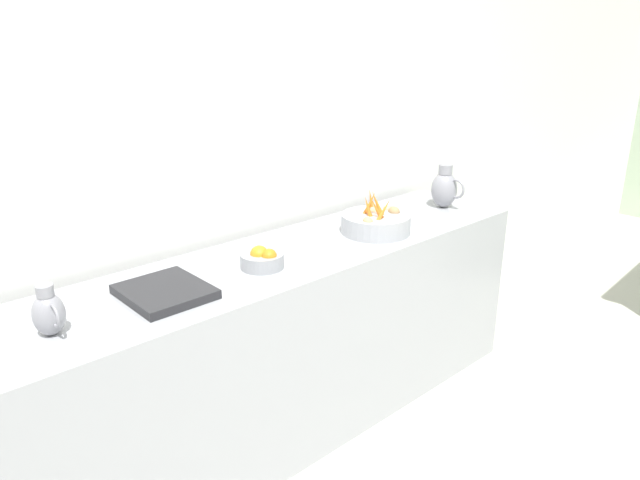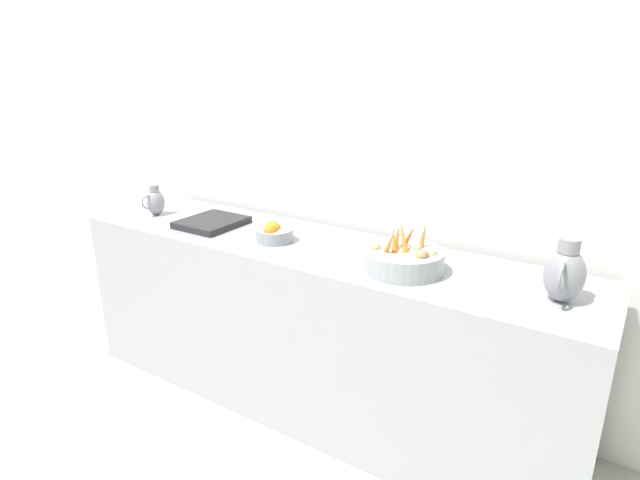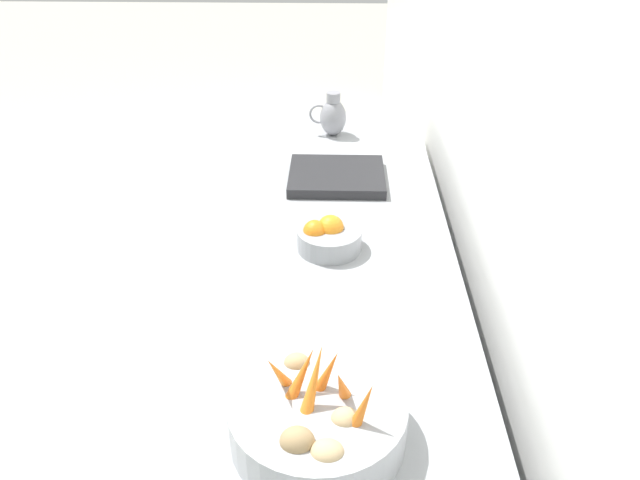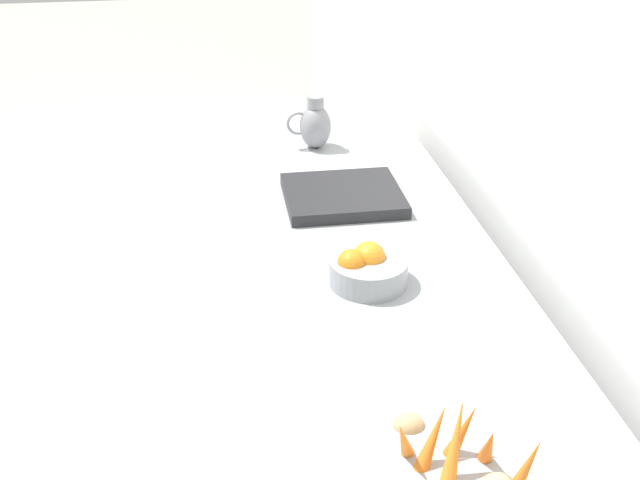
% 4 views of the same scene
% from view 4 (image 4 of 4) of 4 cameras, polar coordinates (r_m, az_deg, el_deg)
% --- Properties ---
extents(prep_counter, '(0.63, 2.76, 0.93)m').
position_cam_4_polar(prep_counter, '(2.01, 6.04, -17.37)').
color(prep_counter, '#9EA0A5').
rests_on(prep_counter, ground_plane).
extents(orange_bowl, '(0.19, 0.19, 0.10)m').
position_cam_4_polar(orange_bowl, '(1.84, 3.52, -2.12)').
color(orange_bowl, gray).
rests_on(orange_bowl, prep_counter).
extents(metal_pitcher_short, '(0.15, 0.11, 0.18)m').
position_cam_4_polar(metal_pitcher_short, '(2.62, -0.39, 8.62)').
color(metal_pitcher_short, gray).
rests_on(metal_pitcher_short, prep_counter).
extents(counter_sink_basin, '(0.34, 0.30, 0.04)m').
position_cam_4_polar(counter_sink_basin, '(2.25, 1.72, 3.35)').
color(counter_sink_basin, '#232326').
rests_on(counter_sink_basin, prep_counter).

